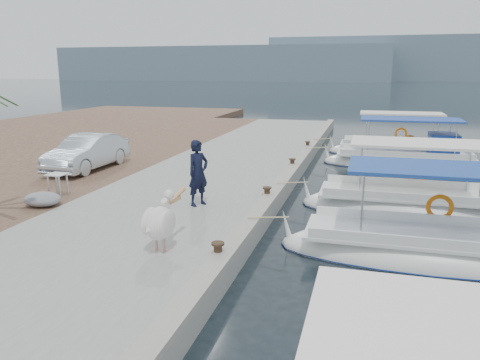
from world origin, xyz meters
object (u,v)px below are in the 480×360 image
fishing_caique_c (407,207)px  fisherman (198,173)px  fishing_caique_d (406,162)px  fishing_caique_e (395,152)px  parked_car (87,152)px  fishing_caique_b (429,254)px  pelican (160,221)px

fishing_caique_c → fisherman: 6.77m
fishing_caique_d → fishing_caique_e: same height
fisherman → parked_car: (-6.06, 3.67, -0.27)m
fishing_caique_b → fisherman: 6.53m
fishing_caique_c → fisherman: bearing=-156.0°
fishing_caique_d → fishing_caique_e: 3.14m
fishing_caique_b → pelican: 6.36m
parked_car → fishing_caique_d: bearing=28.4°
fishing_caique_c → pelican: (-5.64, -6.24, 1.03)m
parked_car → fisherman: bearing=-30.3°
fishing_caique_c → fishing_caique_d: (0.44, 7.52, 0.06)m
fishing_caique_c → fishing_caique_d: bearing=86.6°
fishing_caique_d → parked_car: size_ratio=1.76×
fishing_caique_d → pelican: 15.08m
fishing_caique_b → fishing_caique_d: same height
fishing_caique_c → fishing_caique_e: 10.65m
fishing_caique_b → fishing_caique_d: (0.23, 11.47, 0.06)m
pelican → fishing_caique_c: bearing=47.9°
fishing_caique_c → fishing_caique_e: (0.12, 10.64, 0.00)m
fishing_caique_b → fishing_caique_d: size_ratio=0.97×
fishing_caique_d → fisherman: fisherman is taller
fishing_caique_b → fishing_caique_c: size_ratio=1.06×
fishing_caique_c → pelican: bearing=-132.1°
fishing_caique_d → pelican: bearing=-113.8°
fisherman → parked_car: fisherman is taller
fishing_caique_b → fishing_caique_e: 14.59m
fisherman → parked_car: size_ratio=0.46×
pelican → fisherman: fisherman is taller
fishing_caique_b → fisherman: bearing=168.7°
fishing_caique_e → pelican: 17.87m
pelican → parked_car: bearing=131.9°
pelican → fisherman: 3.58m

